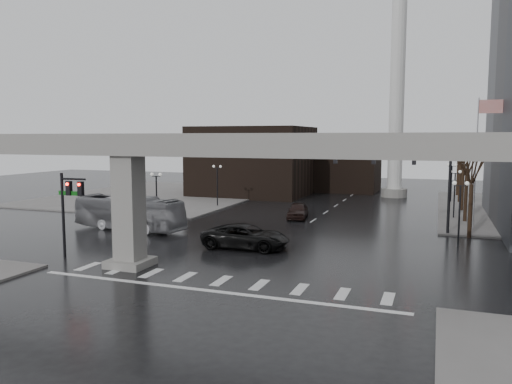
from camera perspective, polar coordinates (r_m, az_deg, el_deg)
ground at (r=30.95m, az=-3.21°, el=-9.61°), size 160.00×160.00×0.00m
sidewalk_nw at (r=74.24m, az=-10.65°, el=-0.34°), size 28.00×36.00×0.15m
elevated_guideway at (r=29.34m, az=-1.02°, el=3.18°), size 48.00×2.60×8.70m
building_far_left at (r=74.06m, az=-0.30°, el=3.58°), size 16.00×14.00×10.00m
building_far_mid at (r=80.65m, az=10.24°, el=2.99°), size 10.00×10.00×8.00m
smokestack at (r=73.72m, az=15.79°, el=9.82°), size 3.60×3.60×30.00m
signal_mast_arm at (r=46.29m, az=16.60°, el=2.74°), size 12.12×0.43×8.00m
signal_left_pole at (r=37.06m, az=-20.60°, el=-0.94°), size 2.30×0.30×6.00m
flagpole_assembly at (r=49.45m, az=24.23°, el=4.63°), size 2.06×0.12×12.00m
lamp_right_0 at (r=41.66m, az=22.28°, el=-1.08°), size 1.22×0.32×5.11m
lamp_right_1 at (r=55.57m, az=21.77°, el=0.66°), size 1.22×0.32×5.11m
lamp_right_2 at (r=69.52m, az=21.46°, el=1.71°), size 1.22×0.32×5.11m
lamp_left_0 at (r=48.73m, az=-11.32°, el=0.26°), size 1.22×0.32×5.11m
lamp_left_1 at (r=61.05m, az=-4.46°, el=1.55°), size 1.22×0.32×5.11m
lamp_left_2 at (r=73.98m, az=0.06°, el=2.39°), size 1.22×0.32×5.11m
tree_right_0 at (r=45.77m, az=23.35°, el=-1.38°), size 1.09×1.58×7.50m
tree_right_1 at (r=53.70m, az=22.90°, el=-0.23°), size 1.09×1.61×7.67m
tree_right_2 at (r=61.65m, az=22.56°, el=0.62°), size 1.10×1.63×7.85m
tree_right_3 at (r=69.61m, az=22.30°, el=1.27°), size 1.11×1.66×8.02m
tree_right_4 at (r=77.58m, az=22.09°, el=1.79°), size 1.12×1.69×8.19m
pickup_truck at (r=38.21m, az=-1.16°, el=-5.11°), size 6.77×3.28×1.86m
city_bus at (r=47.17m, az=-14.32°, el=-2.34°), size 11.48×4.13×3.13m
far_car at (r=52.45m, az=4.80°, el=-2.14°), size 2.67×5.06×1.64m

